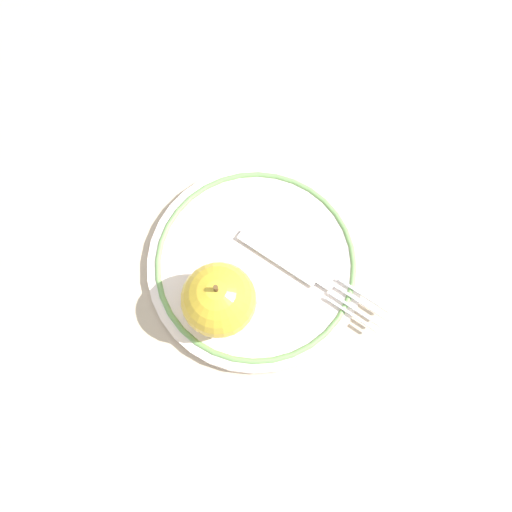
{
  "coord_description": "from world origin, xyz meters",
  "views": [
    {
      "loc": [
        0.17,
        0.11,
        0.58
      ],
      "look_at": [
        0.02,
        0.0,
        0.03
      ],
      "focal_mm": 40.0,
      "sensor_mm": 36.0,
      "label": 1
    }
  ],
  "objects": [
    {
      "name": "fork",
      "position": [
        -0.0,
        0.05,
        0.02
      ],
      "size": [
        0.03,
        0.17,
        0.0
      ],
      "rotation": [
        0.0,
        0.0,
        1.58
      ],
      "color": "silver",
      "rests_on": "plate"
    },
    {
      "name": "ground_plane",
      "position": [
        0.0,
        0.0,
        0.0
      ],
      "size": [
        2.0,
        2.0,
        0.0
      ],
      "primitive_type": "plane",
      "color": "tan"
    },
    {
      "name": "apple_red_whole",
      "position": [
        0.08,
        -0.0,
        0.05
      ],
      "size": [
        0.07,
        0.07,
        0.08
      ],
      "color": "gold",
      "rests_on": "plate"
    },
    {
      "name": "plate",
      "position": [
        0.02,
        0.0,
        0.01
      ],
      "size": [
        0.23,
        0.23,
        0.01
      ],
      "color": "silver",
      "rests_on": "ground_plane"
    }
  ]
}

